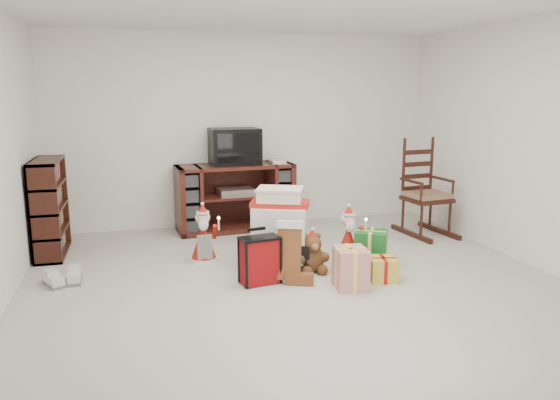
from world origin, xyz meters
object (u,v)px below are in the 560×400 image
object	(u,v)px
red_suitcase	(260,260)
sneaker_pair	(64,279)
tv_stand	(235,197)
santa_figurine	(348,241)
gift_pile	(280,233)
crt_television	(235,146)
teddy_bear	(312,255)
gift_cluster	(369,263)
bookshelf	(50,209)
rocking_chair	(424,200)
mrs_claus_figurine	(203,239)

from	to	relation	value
red_suitcase	sneaker_pair	world-z (taller)	red_suitcase
tv_stand	santa_figurine	world-z (taller)	tv_stand
tv_stand	gift_pile	bearing A→B (deg)	-88.24
tv_stand	sneaker_pair	bearing A→B (deg)	-144.57
tv_stand	crt_television	bearing A→B (deg)	69.44
teddy_bear	sneaker_pair	size ratio (longest dim) A/B	1.05
gift_pile	teddy_bear	world-z (taller)	gift_pile
gift_cluster	sneaker_pair	bearing A→B (deg)	169.02
bookshelf	sneaker_pair	size ratio (longest dim) A/B	2.83
tv_stand	sneaker_pair	xyz separation A→B (m)	(-1.91, -1.59, -0.37)
rocking_chair	gift_pile	size ratio (longest dim) A/B	1.55
gift_pile	teddy_bear	xyz separation A→B (m)	(0.26, -0.24, -0.18)
sneaker_pair	tv_stand	bearing A→B (deg)	22.09
bookshelf	crt_television	xyz separation A→B (m)	(2.15, 0.59, 0.57)
gift_pile	santa_figurine	distance (m)	0.73
tv_stand	santa_figurine	bearing A→B (deg)	-65.96
rocking_chair	gift_pile	xyz separation A→B (m)	(-2.08, -0.82, -0.07)
tv_stand	mrs_claus_figurine	size ratio (longest dim) A/B	2.44
crt_television	rocking_chair	bearing A→B (deg)	-22.24
gift_pile	tv_stand	bearing A→B (deg)	117.74
tv_stand	rocking_chair	bearing A→B (deg)	-23.64
bookshelf	crt_television	size ratio (longest dim) A/B	1.66
gift_pile	gift_cluster	bearing A→B (deg)	-13.81
tv_stand	gift_pile	world-z (taller)	tv_stand
sneaker_pair	crt_television	bearing A→B (deg)	22.59
mrs_claus_figurine	crt_television	distance (m)	1.63
teddy_bear	bookshelf	bearing A→B (deg)	153.23
rocking_chair	sneaker_pair	bearing A→B (deg)	-176.34
gift_pile	bookshelf	bearing A→B (deg)	177.02
bookshelf	santa_figurine	distance (m)	3.24
red_suitcase	mrs_claus_figurine	bearing A→B (deg)	107.19
rocking_chair	red_suitcase	world-z (taller)	rocking_chair
gift_cluster	crt_television	bearing A→B (deg)	112.59
santa_figurine	mrs_claus_figurine	bearing A→B (deg)	163.93
gift_cluster	crt_television	size ratio (longest dim) A/B	1.51
sneaker_pair	gift_cluster	bearing A→B (deg)	-28.68
santa_figurine	sneaker_pair	world-z (taller)	santa_figurine
bookshelf	gift_cluster	size ratio (longest dim) A/B	1.10
bookshelf	gift_pile	distance (m)	2.55
teddy_bear	sneaker_pair	xyz separation A→B (m)	(-2.35, 0.26, -0.12)
santa_figurine	crt_television	world-z (taller)	crt_television
gift_cluster	crt_television	xyz separation A→B (m)	(-0.91, 2.18, 0.93)
red_suitcase	teddy_bear	distance (m)	0.61
santa_figurine	sneaker_pair	xyz separation A→B (m)	(-2.81, 0.06, -0.19)
rocking_chair	gift_cluster	xyz separation A→B (m)	(-1.34, -1.35, -0.28)
crt_television	sneaker_pair	bearing A→B (deg)	-141.71
bookshelf	gift_pile	bearing A→B (deg)	-24.60
sneaker_pair	crt_television	world-z (taller)	crt_television
bookshelf	teddy_bear	bearing A→B (deg)	-26.77
red_suitcase	rocking_chair	bearing A→B (deg)	17.18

